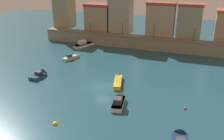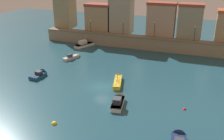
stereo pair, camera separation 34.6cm
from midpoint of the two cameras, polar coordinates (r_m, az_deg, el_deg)
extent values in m
plane|color=#1E4756|center=(45.53, -2.45, -3.66)|extent=(137.81, 137.81, 0.00)
cube|color=gray|center=(66.55, 5.31, 6.04)|extent=(50.72, 2.30, 2.93)
cube|color=#73644F|center=(66.14, 5.35, 7.36)|extent=(50.72, 2.60, 0.24)
cube|color=#93825F|center=(76.83, -10.52, 12.35)|extent=(4.70, 4.92, 8.60)
cube|color=#9D825D|center=(72.02, -3.04, 11.22)|extent=(7.02, 4.19, 6.54)
cube|color=brown|center=(71.43, -3.10, 14.07)|extent=(7.30, 4.36, 0.70)
cube|color=gray|center=(69.62, 1.72, 11.85)|extent=(5.95, 4.00, 8.92)
cube|color=tan|center=(66.92, 10.43, 10.56)|extent=(6.87, 3.20, 7.72)
cube|color=#983D29|center=(66.23, 10.69, 14.13)|extent=(7.15, 3.33, 0.70)
cube|color=gray|center=(66.54, 16.47, 9.96)|extent=(5.67, 3.90, 7.71)
cube|color=brown|center=(65.85, 16.88, 13.53)|extent=(5.89, 4.06, 0.70)
cylinder|color=black|center=(69.92, -4.97, 9.46)|extent=(0.12, 0.12, 2.79)
sphere|color=#F9D172|center=(69.60, -5.01, 10.70)|extent=(0.32, 0.32, 0.32)
cylinder|color=black|center=(66.72, 2.18, 9.13)|extent=(0.12, 0.12, 3.28)
sphere|color=#F9D172|center=(66.35, 2.20, 10.64)|extent=(0.32, 0.32, 0.32)
cylinder|color=black|center=(64.82, 9.03, 8.61)|extent=(0.12, 0.12, 3.54)
sphere|color=#F9D172|center=(64.41, 9.14, 10.27)|extent=(0.32, 0.32, 0.32)
cylinder|color=black|center=(63.89, 17.41, 7.51)|extent=(0.12, 0.12, 3.18)
sphere|color=#F9D172|center=(63.51, 17.59, 9.02)|extent=(0.32, 0.32, 0.32)
cube|color=silver|center=(59.30, -9.28, 2.64)|extent=(2.39, 4.09, 0.62)
cone|color=silver|center=(60.86, -7.56, 3.25)|extent=(1.39, 1.40, 1.09)
cube|color=#5D784B|center=(59.21, -9.29, 2.88)|extent=(2.44, 4.17, 0.08)
cube|color=#333842|center=(58.95, -9.49, 3.14)|extent=(1.04, 1.37, 0.62)
cone|color=navy|center=(34.47, 14.36, -12.98)|extent=(1.82, 1.56, 1.69)
cube|color=#195689|center=(50.93, -16.16, -1.30)|extent=(2.02, 3.36, 0.61)
cone|color=#195689|center=(52.35, -14.77, -0.50)|extent=(1.75, 1.03, 1.69)
cube|color=#0C2443|center=(50.83, -16.19, -1.02)|extent=(2.07, 3.43, 0.08)
cube|color=#333842|center=(50.93, -16.01, -0.57)|extent=(1.17, 1.07, 0.56)
cube|color=#99B7C6|center=(51.26, -15.67, -0.34)|extent=(0.99, 0.14, 0.34)
cube|color=white|center=(68.44, -6.23, 5.50)|extent=(4.00, 6.15, 0.72)
cone|color=white|center=(70.75, -4.01, 6.13)|extent=(2.11, 1.96, 1.69)
cube|color=#855F55|center=(68.35, -6.24, 5.75)|extent=(4.08, 6.28, 0.08)
cube|color=silver|center=(67.77, -6.71, 6.04)|extent=(1.89, 2.34, 0.95)
cube|color=#99B7C6|center=(68.39, -6.06, 6.26)|extent=(0.99, 0.48, 0.57)
cylinder|color=#B2B2B7|center=(68.25, -6.05, 6.80)|extent=(0.08, 0.08, 2.36)
cube|color=gold|center=(46.30, 1.07, -2.70)|extent=(2.54, 5.45, 0.71)
cone|color=gold|center=(49.31, 1.34, -1.09)|extent=(1.50, 1.65, 1.19)
cube|color=#646318|center=(46.17, 1.07, -2.34)|extent=(2.59, 5.56, 0.08)
cylinder|color=#B2B2B7|center=(45.45, 1.05, -1.38)|extent=(0.08, 0.08, 1.91)
cube|color=white|center=(39.45, 1.14, -7.41)|extent=(2.18, 4.41, 0.70)
cone|color=white|center=(41.74, 1.76, -5.65)|extent=(1.64, 1.39, 1.48)
cube|color=#716355|center=(39.29, 1.15, -7.02)|extent=(2.23, 4.49, 0.08)
cube|color=#333842|center=(38.62, 1.02, -6.75)|extent=(1.37, 1.55, 0.89)
cube|color=#99B7C6|center=(39.20, 1.20, -6.22)|extent=(1.05, 0.22, 0.53)
sphere|color=red|center=(40.20, 15.46, -8.26)|extent=(0.48, 0.48, 0.48)
sphere|color=yellow|center=(36.31, -12.64, -11.51)|extent=(0.73, 0.73, 0.73)
camera|label=1|loc=(0.17, -90.20, -0.08)|focal=41.68mm
camera|label=2|loc=(0.17, 89.80, 0.08)|focal=41.68mm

